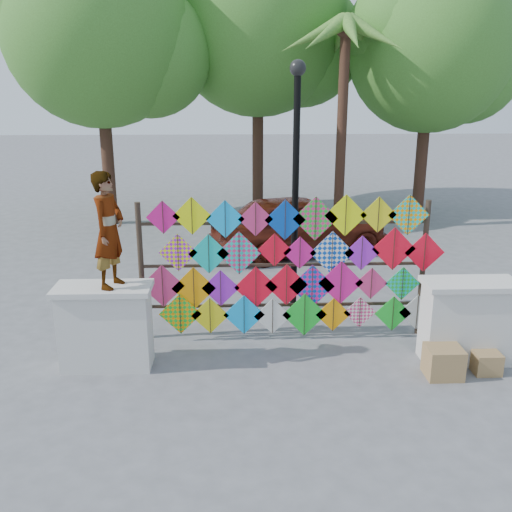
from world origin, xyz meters
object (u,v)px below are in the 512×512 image
sedan (299,224)px  vendor_woman (109,230)px  kite_rack (289,268)px  lamppost (296,166)px

sedan → vendor_woman: bearing=132.5°
kite_rack → sedan: kite_rack is taller
kite_rack → sedan: size_ratio=1.13×
kite_rack → sedan: bearing=81.6°
vendor_woman → lamppost: bearing=-34.7°
sedan → lamppost: (-0.50, -3.62, 1.95)m
vendor_woman → lamppost: 3.64m
vendor_woman → sedan: size_ratio=0.38×
vendor_woman → sedan: 6.85m
sedan → lamppost: size_ratio=0.98×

